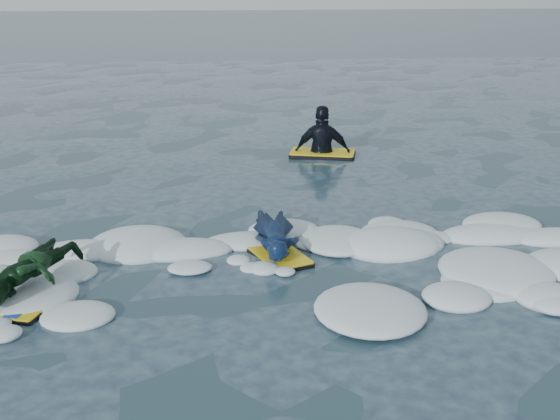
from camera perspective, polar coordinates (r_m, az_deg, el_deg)
The scene contains 5 objects.
ground at distance 7.37m, azimuth -1.53°, elevation -7.41°, with size 120.00×120.00×0.00m, color #19313D.
foam_band at distance 8.31m, azimuth -2.08°, elevation -4.28°, with size 12.00×3.10×0.30m, color white, non-canonical shape.
prone_woman_unit at distance 8.56m, azimuth -0.38°, elevation -2.18°, with size 0.83×1.53×0.37m.
prone_child_unit at distance 7.76m, azimuth -19.40°, elevation -5.09°, with size 1.12×1.41×0.50m.
waiting_rider_unit at distance 13.14m, azimuth 3.47°, elevation 4.61°, with size 1.33×0.94×1.80m.
Camera 1 is at (-0.48, -6.60, 3.25)m, focal length 45.00 mm.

